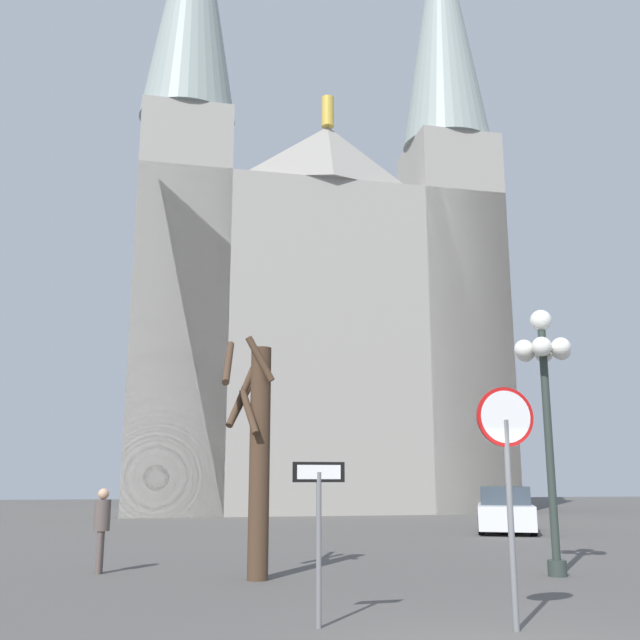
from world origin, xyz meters
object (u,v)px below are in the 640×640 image
Objects in this scene: pedestrian_walking at (102,522)px; bare_tree at (257,449)px; street_lamp at (545,378)px; cathedral at (314,290)px; parked_car_near_white at (505,511)px; stop_sign at (507,457)px; one_way_arrow_sign at (319,517)px.

bare_tree is at bearing -27.27° from pedestrian_walking.
bare_tree is (-5.76, 0.52, -1.43)m from street_lamp.
cathedral is 24.03× the size of pedestrian_walking.
stop_sign is at bearing -114.22° from parked_car_near_white.
street_lamp is at bearing -109.97° from parked_car_near_white.
bare_tree is 3.58m from pedestrian_walking.
cathedral is 19.18× the size of one_way_arrow_sign.
one_way_arrow_sign is 17.69m from parked_car_near_white.
stop_sign is 8.80m from pedestrian_walking.
parked_car_near_white is (4.00, 11.01, -3.09)m from street_lamp.
stop_sign is at bearing -49.58° from pedestrian_walking.
one_way_arrow_sign is at bearing -99.97° from cathedral.
bare_tree is at bearing 118.02° from stop_sign.
cathedral is 33.67m from stop_sign.
parked_car_near_white is 2.92× the size of pedestrian_walking.
parked_car_near_white is at bearing 70.03° from street_lamp.
street_lamp is (5.38, 3.98, 2.47)m from one_way_arrow_sign.
one_way_arrow_sign is 1.25× the size of pedestrian_walking.
bare_tree is (-5.86, -26.69, -10.25)m from cathedral.
one_way_arrow_sign is at bearing -122.06° from parked_car_near_white.
street_lamp is (3.03, 4.61, 1.71)m from stop_sign.
one_way_arrow_sign is 4.63m from bare_tree.
cathedral is 8.59× the size of bare_tree.
one_way_arrow_sign is 0.45× the size of bare_tree.
parked_car_near_white is at bearing 35.30° from pedestrian_walking.
street_lamp is 3.20× the size of pedestrian_walking.
pedestrian_walking is at bearing 130.42° from stop_sign.
one_way_arrow_sign is 7.14m from street_lamp.
bare_tree is 14.42m from parked_car_near_white.
street_lamp is 1.10× the size of parked_car_near_white.
cathedral is 29.10m from pedestrian_walking.
one_way_arrow_sign is 0.39× the size of street_lamp.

